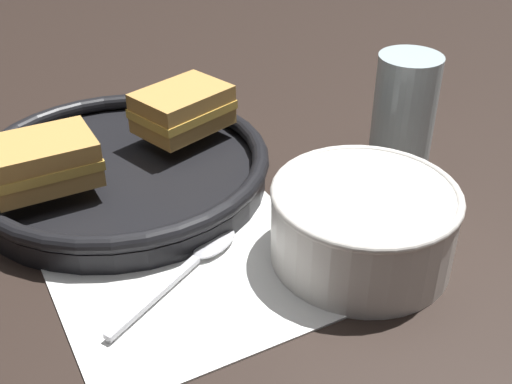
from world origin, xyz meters
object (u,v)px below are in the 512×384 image
object	(u,v)px
skillet	(123,169)
drinking_glass	(404,108)
sandwich_near_right	(43,161)
spoon	(199,256)
sandwich_near_left	(183,109)
soup_bowl	(363,220)

from	to	relation	value
skillet	drinking_glass	xyz separation A→B (m)	(0.31, -0.10, 0.04)
skillet	sandwich_near_right	xyz separation A→B (m)	(-0.08, -0.02, 0.04)
spoon	sandwich_near_right	distance (m)	0.18
sandwich_near_left	drinking_glass	xyz separation A→B (m)	(0.22, -0.12, -0.00)
soup_bowl	drinking_glass	bearing A→B (deg)	39.96
spoon	sandwich_near_left	world-z (taller)	sandwich_near_left
sandwich_near_left	soup_bowl	bearing A→B (deg)	-75.43
spoon	sandwich_near_right	xyz separation A→B (m)	(-0.10, 0.14, 0.06)
skillet	drinking_glass	size ratio (longest dim) A/B	2.56
soup_bowl	sandwich_near_left	xyz separation A→B (m)	(-0.06, 0.25, 0.02)
spoon	drinking_glass	distance (m)	0.30
soup_bowl	drinking_glass	size ratio (longest dim) A/B	1.36
soup_bowl	sandwich_near_right	size ratio (longest dim) A/B	1.62
sandwich_near_right	drinking_glass	size ratio (longest dim) A/B	0.84
spoon	drinking_glass	xyz separation A→B (m)	(0.29, 0.07, 0.05)
spoon	sandwich_near_left	distance (m)	0.20
soup_bowl	sandwich_near_right	distance (m)	0.31
drinking_glass	soup_bowl	bearing A→B (deg)	-140.04
soup_bowl	sandwich_near_left	distance (m)	0.26
sandwich_near_left	sandwich_near_right	xyz separation A→B (m)	(-0.17, -0.04, 0.00)
spoon	skillet	size ratio (longest dim) A/B	0.51
soup_bowl	spoon	xyz separation A→B (m)	(-0.13, 0.07, -0.03)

